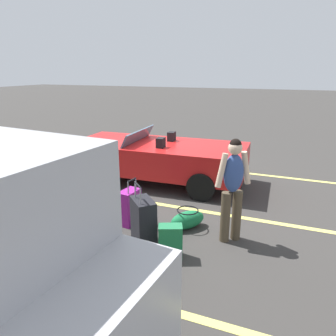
{
  "coord_description": "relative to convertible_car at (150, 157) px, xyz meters",
  "views": [
    {
      "loc": [
        -2.94,
        6.76,
        2.62
      ],
      "look_at": [
        -0.72,
        1.18,
        0.75
      ],
      "focal_mm": 34.05,
      "sensor_mm": 36.0,
      "label": 1
    }
  ],
  "objects": [
    {
      "name": "ground_plane",
      "position": [
        -0.21,
        -0.01,
        -0.59
      ],
      "size": [
        80.0,
        80.0,
        0.0
      ],
      "primitive_type": "plane",
      "color": "#383533"
    },
    {
      "name": "lot_line_near",
      "position": [
        -0.21,
        -1.41,
        -0.59
      ],
      "size": [
        18.0,
        0.12,
        0.01
      ],
      "primitive_type": "cube",
      "color": "#EAE066",
      "rests_on": "ground_plane"
    },
    {
      "name": "lot_line_mid",
      "position": [
        -0.21,
        1.29,
        -0.59
      ],
      "size": [
        18.0,
        0.12,
        0.01
      ],
      "primitive_type": "cube",
      "color": "#EAE066",
      "rests_on": "ground_plane"
    },
    {
      "name": "lot_line_far",
      "position": [
        -0.21,
        3.99,
        -0.59
      ],
      "size": [
        18.0,
        0.12,
        0.01
      ],
      "primitive_type": "cube",
      "color": "#EAE066",
      "rests_on": "ground_plane"
    },
    {
      "name": "convertible_car",
      "position": [
        0.0,
        0.0,
        0.0
      ],
      "size": [
        4.2,
        1.95,
        1.24
      ],
      "rotation": [
        0.0,
        0.0,
        0.04
      ],
      "color": "red",
      "rests_on": "ground_plane"
    },
    {
      "name": "suitcase_large_black",
      "position": [
        -1.16,
        2.78,
        -0.22
      ],
      "size": [
        0.54,
        0.54,
        1.01
      ],
      "rotation": [
        0.0,
        0.0,
        3.92
      ],
      "color": "black",
      "rests_on": "ground_plane"
    },
    {
      "name": "suitcase_medium_bright",
      "position": [
        -0.64,
        2.25,
        -0.28
      ],
      "size": [
        0.29,
        0.43,
        0.84
      ],
      "rotation": [
        0.0,
        0.0,
        6.14
      ],
      "color": "#991E8C",
      "rests_on": "ground_plane"
    },
    {
      "name": "suitcase_small_carryon",
      "position": [
        -1.68,
        2.97,
        -0.34
      ],
      "size": [
        0.39,
        0.32,
        0.5
      ],
      "rotation": [
        0.0,
        0.0,
        1.96
      ],
      "color": "#19723F",
      "rests_on": "ground_plane"
    },
    {
      "name": "duffel_bag",
      "position": [
        -1.63,
        2.03,
        -0.43
      ],
      "size": [
        0.63,
        0.69,
        0.34
      ],
      "rotation": [
        0.0,
        0.0,
        0.9
      ],
      "color": "#19723F",
      "rests_on": "ground_plane"
    },
    {
      "name": "traveler_person",
      "position": [
        -2.39,
        2.16,
        0.34
      ],
      "size": [
        0.52,
        0.46,
        1.65
      ],
      "rotation": [
        0.0,
        0.0,
        -0.87
      ],
      "color": "#4C3F2D",
      "rests_on": "ground_plane"
    }
  ]
}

